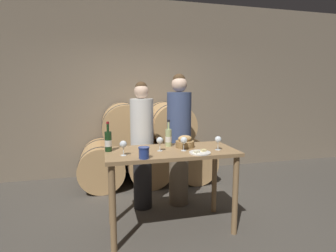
# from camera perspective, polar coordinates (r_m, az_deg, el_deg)

# --- Properties ---
(ground_plane) EXTENTS (10.00, 10.00, 0.00)m
(ground_plane) POSITION_cam_1_polar(r_m,az_deg,el_deg) (3.27, 0.61, -21.38)
(ground_plane) COLOR #4C473F
(stone_wall_back) EXTENTS (10.00, 0.12, 3.20)m
(stone_wall_back) POSITION_cam_1_polar(r_m,az_deg,el_deg) (4.99, -5.78, 8.04)
(stone_wall_back) COLOR gray
(stone_wall_back) RESTS_ON ground_plane
(barrel_stack) EXTENTS (2.28, 0.93, 1.38)m
(barrel_stack) POSITION_cam_1_polar(r_m,az_deg,el_deg) (4.53, -4.53, -4.50)
(barrel_stack) COLOR tan
(barrel_stack) RESTS_ON ground_plane
(tasting_table) EXTENTS (1.44, 0.67, 0.94)m
(tasting_table) POSITION_cam_1_polar(r_m,az_deg,el_deg) (2.96, 0.64, -8.02)
(tasting_table) COLOR #99754C
(tasting_table) RESTS_ON ground_plane
(person_left) EXTENTS (0.30, 0.30, 1.70)m
(person_left) POSITION_cam_1_polar(r_m,az_deg,el_deg) (3.50, -5.66, -3.97)
(person_left) COLOR #232326
(person_left) RESTS_ON ground_plane
(person_right) EXTENTS (0.33, 0.33, 1.81)m
(person_right) POSITION_cam_1_polar(r_m,az_deg,el_deg) (3.59, 2.40, -2.70)
(person_right) COLOR #756651
(person_right) RESTS_ON ground_plane
(wine_bottle_red) EXTENTS (0.08, 0.08, 0.33)m
(wine_bottle_red) POSITION_cam_1_polar(r_m,az_deg,el_deg) (2.91, -12.87, -3.25)
(wine_bottle_red) COLOR #193819
(wine_bottle_red) RESTS_ON tasting_table
(wine_bottle_white) EXTENTS (0.08, 0.08, 0.31)m
(wine_bottle_white) POSITION_cam_1_polar(r_m,az_deg,el_deg) (3.08, 0.11, -2.50)
(wine_bottle_white) COLOR #ADBC7F
(wine_bottle_white) RESTS_ON tasting_table
(blue_crock) EXTENTS (0.11, 0.11, 0.11)m
(blue_crock) POSITION_cam_1_polar(r_m,az_deg,el_deg) (2.57, -5.25, -5.70)
(blue_crock) COLOR navy
(blue_crock) RESTS_ON tasting_table
(bread_basket) EXTENTS (0.22, 0.22, 0.14)m
(bread_basket) POSITION_cam_1_polar(r_m,az_deg,el_deg) (3.05, 3.70, -3.64)
(bread_basket) COLOR olive
(bread_basket) RESTS_ON tasting_table
(cheese_plate) EXTENTS (0.23, 0.23, 0.04)m
(cheese_plate) POSITION_cam_1_polar(r_m,az_deg,el_deg) (2.79, 6.97, -5.74)
(cheese_plate) COLOR white
(cheese_plate) RESTS_ON tasting_table
(wine_glass_far_left) EXTENTS (0.07, 0.07, 0.15)m
(wine_glass_far_left) POSITION_cam_1_polar(r_m,az_deg,el_deg) (2.70, -9.72, -4.03)
(wine_glass_far_left) COLOR white
(wine_glass_far_left) RESTS_ON tasting_table
(wine_glass_left) EXTENTS (0.07, 0.07, 0.15)m
(wine_glass_left) POSITION_cam_1_polar(r_m,az_deg,el_deg) (2.85, -1.79, -3.24)
(wine_glass_left) COLOR white
(wine_glass_left) RESTS_ON tasting_table
(wine_glass_center) EXTENTS (0.07, 0.07, 0.15)m
(wine_glass_center) POSITION_cam_1_polar(r_m,az_deg,el_deg) (2.87, 3.46, -3.20)
(wine_glass_center) COLOR white
(wine_glass_center) RESTS_ON tasting_table
(wine_glass_right) EXTENTS (0.07, 0.07, 0.15)m
(wine_glass_right) POSITION_cam_1_polar(r_m,az_deg,el_deg) (2.95, 10.86, -2.99)
(wine_glass_right) COLOR white
(wine_glass_right) RESTS_ON tasting_table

